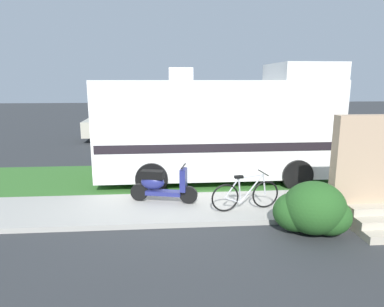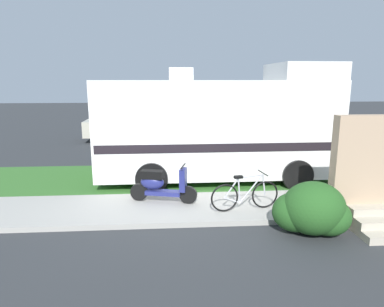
# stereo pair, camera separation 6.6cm
# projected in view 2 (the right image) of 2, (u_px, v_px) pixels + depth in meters

# --- Properties ---
(ground_plane) EXTENTS (80.00, 80.00, 0.00)m
(ground_plane) POSITION_uv_depth(u_px,v_px,m) (160.00, 195.00, 9.48)
(ground_plane) COLOR #2D3033
(sidewalk) EXTENTS (24.00, 2.00, 0.12)m
(sidewalk) POSITION_uv_depth(u_px,v_px,m) (159.00, 209.00, 8.30)
(sidewalk) COLOR #9E9B93
(sidewalk) RESTS_ON ground
(grass_strip) EXTENTS (24.00, 3.40, 0.08)m
(grass_strip) POSITION_uv_depth(u_px,v_px,m) (161.00, 178.00, 10.94)
(grass_strip) COLOR #336628
(grass_strip) RESTS_ON ground
(motorhome_rv) EXTENTS (7.13, 2.63, 3.61)m
(motorhome_rv) POSITION_uv_depth(u_px,v_px,m) (219.00, 126.00, 10.52)
(motorhome_rv) COLOR silver
(motorhome_rv) RESTS_ON ground
(scooter) EXTENTS (1.68, 0.65, 0.97)m
(scooter) POSITION_uv_depth(u_px,v_px,m) (161.00, 184.00, 8.53)
(scooter) COLOR black
(scooter) RESTS_ON ground
(bicycle) EXTENTS (1.66, 0.52, 0.89)m
(bicycle) POSITION_uv_depth(u_px,v_px,m) (245.00, 194.00, 8.02)
(bicycle) COLOR black
(bicycle) RESTS_ON ground
(pickup_truck_near) EXTENTS (5.39, 2.36, 1.74)m
(pickup_truck_near) POSITION_uv_depth(u_px,v_px,m) (282.00, 130.00, 15.20)
(pickup_truck_near) COLOR #B7B29E
(pickup_truck_near) RESTS_ON ground
(pickup_truck_far) EXTENTS (5.04, 2.21, 1.79)m
(pickup_truck_far) POSITION_uv_depth(u_px,v_px,m) (144.00, 122.00, 18.03)
(pickup_truck_far) COLOR #B7B29E
(pickup_truck_far) RESTS_ON ground
(porch_steps) EXTENTS (2.00, 1.26, 2.40)m
(porch_steps) POSITION_uv_depth(u_px,v_px,m) (379.00, 182.00, 7.38)
(porch_steps) COLOR #B2A893
(porch_steps) RESTS_ON ground
(bush_by_porch) EXTENTS (1.54, 1.15, 1.09)m
(bush_by_porch) POSITION_uv_depth(u_px,v_px,m) (312.00, 211.00, 6.98)
(bush_by_porch) COLOR #23511E
(bush_by_porch) RESTS_ON ground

